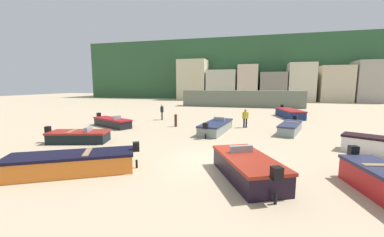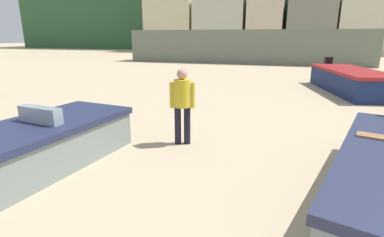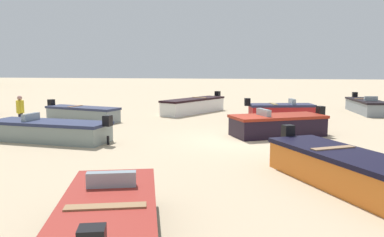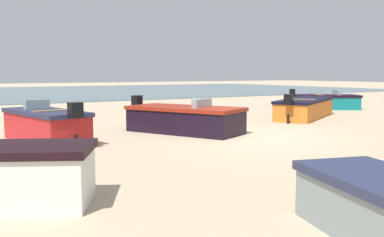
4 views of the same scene
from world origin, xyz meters
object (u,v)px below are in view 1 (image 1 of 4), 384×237
at_px(boat_navy_7, 290,113).
at_px(beach_walker_foreground, 162,111).
at_px(boat_grey_3, 216,127).
at_px(beach_walker_distant, 245,117).
at_px(boat_black_6, 79,136).
at_px(boat_black_10, 247,167).
at_px(mooring_post_near_water, 176,120).
at_px(boat_black_5, 112,122).
at_px(boat_orange_4, 73,163).
at_px(boat_grey_1, 290,128).

height_order(boat_navy_7, beach_walker_foreground, beach_walker_foreground).
bearing_deg(boat_grey_3, beach_walker_distant, 58.17).
relative_size(boat_black_6, boat_navy_7, 0.75).
height_order(boat_black_10, beach_walker_distant, beach_walker_distant).
height_order(mooring_post_near_water, beach_walker_distant, beach_walker_distant).
bearing_deg(boat_black_10, boat_black_5, 117.08).
bearing_deg(boat_orange_4, mooring_post_near_water, -31.76).
relative_size(boat_grey_3, boat_black_6, 1.30).
xyz_separation_m(boat_black_5, boat_black_10, (11.94, -8.93, 0.06)).
distance_m(boat_black_5, boat_navy_7, 19.14).
bearing_deg(boat_grey_1, boat_grey_3, 28.70).
bearing_deg(beach_walker_foreground, boat_black_10, 14.01).
relative_size(boat_grey_3, mooring_post_near_water, 4.79).
bearing_deg(boat_orange_4, boat_grey_3, -52.36).
distance_m(boat_grey_3, boat_black_10, 9.36).
xyz_separation_m(boat_orange_4, boat_black_5, (-4.84, 10.23, -0.04)).
relative_size(boat_orange_4, boat_black_6, 1.26).
bearing_deg(boat_grey_1, boat_black_10, 90.35).
distance_m(boat_black_6, boat_navy_7, 21.84).
distance_m(boat_grey_1, boat_grey_3, 5.75).
distance_m(boat_grey_3, boat_black_6, 9.81).
distance_m(boat_navy_7, mooring_post_near_water, 13.88).
relative_size(boat_black_6, mooring_post_near_water, 3.68).
xyz_separation_m(boat_grey_3, boat_orange_4, (-4.41, -10.27, 0.03)).
relative_size(boat_orange_4, boat_black_5, 1.15).
relative_size(boat_grey_1, boat_black_5, 1.03).
bearing_deg(mooring_post_near_water, beach_walker_foreground, 127.66).
distance_m(boat_grey_1, boat_black_6, 15.27).
relative_size(boat_black_10, mooring_post_near_water, 3.90).
bearing_deg(boat_orange_4, boat_grey_1, -70.21).
xyz_separation_m(mooring_post_near_water, beach_walker_foreground, (-2.74, 3.55, 0.40)).
height_order(boat_orange_4, mooring_post_near_water, boat_orange_4).
bearing_deg(boat_navy_7, boat_grey_3, 44.36).
xyz_separation_m(boat_grey_3, boat_navy_7, (6.74, 10.47, 0.07)).
height_order(boat_orange_4, boat_black_6, boat_orange_4).
xyz_separation_m(boat_black_10, beach_walker_foreground, (-9.29, 14.05, 0.50)).
bearing_deg(boat_orange_4, boat_navy_7, -57.38).
distance_m(boat_black_5, beach_walker_foreground, 5.79).
distance_m(boat_grey_3, boat_orange_4, 11.17).
bearing_deg(boat_grey_3, mooring_post_near_water, 165.80).
height_order(boat_grey_1, boat_black_10, boat_black_10).
xyz_separation_m(boat_orange_4, mooring_post_near_water, (0.55, 11.80, 0.11)).
relative_size(boat_grey_3, boat_orange_4, 1.03).
xyz_separation_m(boat_navy_7, mooring_post_near_water, (-10.61, -8.94, 0.08)).
bearing_deg(beach_walker_foreground, boat_black_6, -27.17).
distance_m(boat_grey_3, beach_walker_distant, 3.41).
xyz_separation_m(boat_black_5, mooring_post_near_water, (5.39, 1.57, 0.15)).
xyz_separation_m(boat_black_5, beach_walker_foreground, (2.65, 5.12, 0.56)).
relative_size(boat_orange_4, beach_walker_distant, 3.14).
distance_m(boat_black_6, beach_walker_foreground, 10.79).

